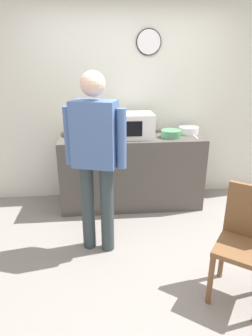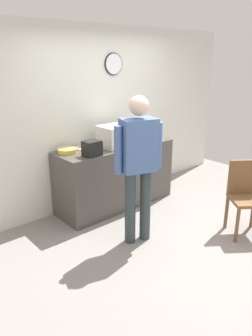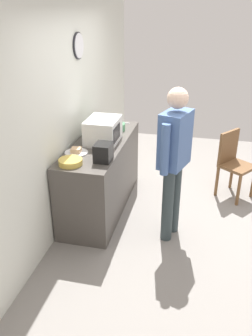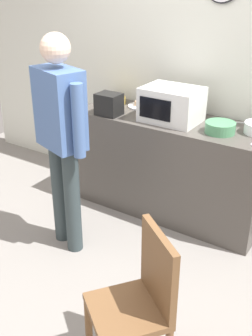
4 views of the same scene
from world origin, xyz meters
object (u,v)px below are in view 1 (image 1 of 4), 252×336
object	(u,v)px
microwave	(133,125)
salad_bowl	(171,134)
person_standing	(95,153)
cereal_bowl	(189,130)
spoon_utensil	(196,137)
wooden_chair	(246,239)
mixing_bowl	(74,133)
fork_utensil	(167,131)
sandwich_plate	(98,133)
toaster	(87,134)

from	to	relation	value
microwave	salad_bowl	size ratio (longest dim) A/B	2.00
microwave	person_standing	bearing A→B (deg)	-116.14
cereal_bowl	spoon_utensil	size ratio (longest dim) A/B	1.50
spoon_utensil	wooden_chair	xyz separation A→B (m)	(-0.07, -1.59, -0.42)
mixing_bowl	fork_utensil	world-z (taller)	mixing_bowl
spoon_utensil	person_standing	size ratio (longest dim) A/B	0.10
sandwich_plate	spoon_utensil	xyz separation A→B (m)	(1.22, -0.29, -0.01)
salad_bowl	microwave	bearing A→B (deg)	174.95
cereal_bowl	fork_utensil	xyz separation A→B (m)	(-0.25, 0.14, -0.04)
sandwich_plate	person_standing	distance (m)	1.14
toaster	wooden_chair	xyz separation A→B (m)	(1.27, -1.50, -0.51)
microwave	mixing_bowl	world-z (taller)	microwave
cereal_bowl	sandwich_plate	bearing A→B (deg)	176.23
fork_utensil	toaster	bearing A→B (deg)	-157.82
cereal_bowl	person_standing	bearing A→B (deg)	-138.82
wooden_chair	microwave	bearing A→B (deg)	113.17
microwave	cereal_bowl	size ratio (longest dim) A/B	1.96
mixing_bowl	person_standing	xyz separation A→B (m)	(0.28, -1.09, 0.07)
cereal_bowl	wooden_chair	world-z (taller)	cereal_bowl
microwave	spoon_utensil	size ratio (longest dim) A/B	2.94
salad_bowl	mixing_bowl	bearing A→B (deg)	170.86
sandwich_plate	fork_utensil	world-z (taller)	sandwich_plate
spoon_utensil	salad_bowl	bearing A→B (deg)	172.64
cereal_bowl	spoon_utensil	xyz separation A→B (m)	(0.03, -0.21, -0.04)
mixing_bowl	cereal_bowl	bearing A→B (deg)	-1.06
sandwich_plate	cereal_bowl	xyz separation A→B (m)	(1.18, -0.08, 0.03)
microwave	toaster	distance (m)	0.59
sandwich_plate	salad_bowl	distance (m)	0.94
microwave	sandwich_plate	xyz separation A→B (m)	(-0.43, 0.20, -0.13)
wooden_chair	person_standing	bearing A→B (deg)	147.97
microwave	salad_bowl	bearing A→B (deg)	-5.05
mixing_bowl	sandwich_plate	bearing A→B (deg)	9.23
microwave	sandwich_plate	world-z (taller)	microwave
fork_utensil	microwave	bearing A→B (deg)	-151.96
mixing_bowl	wooden_chair	world-z (taller)	mixing_bowl
microwave	wooden_chair	size ratio (longest dim) A/B	0.53
salad_bowl	spoon_utensil	distance (m)	0.31
microwave	sandwich_plate	bearing A→B (deg)	154.61
microwave	person_standing	size ratio (longest dim) A/B	0.28
toaster	fork_utensil	bearing A→B (deg)	22.18
microwave	spoon_utensil	xyz separation A→B (m)	(0.79, -0.08, -0.15)
fork_utensil	cereal_bowl	bearing A→B (deg)	-29.97
sandwich_plate	mixing_bowl	distance (m)	0.31
toaster	spoon_utensil	xyz separation A→B (m)	(1.35, 0.08, -0.10)
salad_bowl	wooden_chair	size ratio (longest dim) A/B	0.27
cereal_bowl	spoon_utensil	world-z (taller)	cereal_bowl
sandwich_plate	toaster	bearing A→B (deg)	-109.37
mixing_bowl	fork_utensil	size ratio (longest dim) A/B	1.53
cereal_bowl	microwave	bearing A→B (deg)	-170.50
toaster	sandwich_plate	bearing A→B (deg)	70.63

